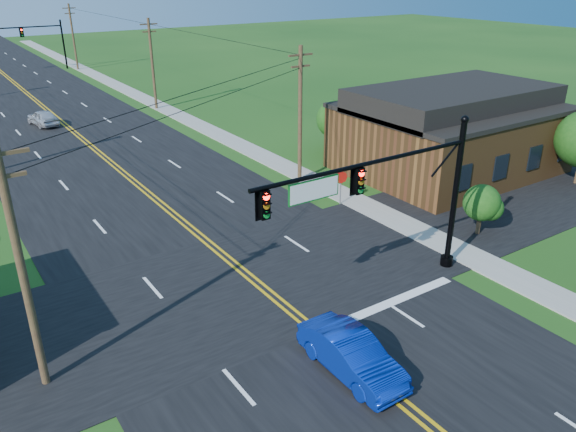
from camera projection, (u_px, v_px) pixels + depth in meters
road_main at (54, 118)px, 54.98m from camera, size 16.00×220.00×0.04m
road_cross at (250, 282)px, 26.12m from camera, size 70.00×10.00×0.04m
sidewalk at (196, 124)px, 52.74m from camera, size 2.00×160.00×0.08m
signal_mast_main at (386, 194)px, 23.39m from camera, size 11.30×0.60×7.48m
signal_mast_far at (30, 38)px, 78.19m from camera, size 10.98×0.60×7.48m
brick_building at (449, 138)px, 39.95m from camera, size 14.20×11.20×4.70m
utility_pole_left_a at (21, 265)px, 17.86m from camera, size 1.80×0.28×9.00m
utility_pole_right_a at (300, 113)px, 36.82m from camera, size 1.80×0.28×9.00m
utility_pole_right_b at (152, 62)px, 56.56m from camera, size 1.80×0.28×9.00m
utility_pole_right_c at (73, 36)px, 79.34m from camera, size 1.80×0.28×9.00m
tree_right_back at (335, 119)px, 43.88m from camera, size 3.00×3.00×4.10m
shrub_corner at (482, 203)px, 30.13m from camera, size 2.00×2.00×2.86m
blue_car at (351, 355)px, 19.97m from camera, size 1.62×4.61×1.52m
distant_car at (43, 118)px, 51.90m from camera, size 2.39×4.48×1.45m
stop_sign at (341, 181)px, 34.05m from camera, size 0.75×0.27×2.19m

